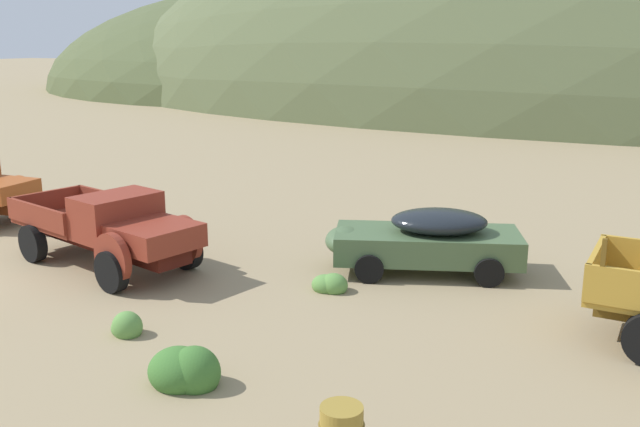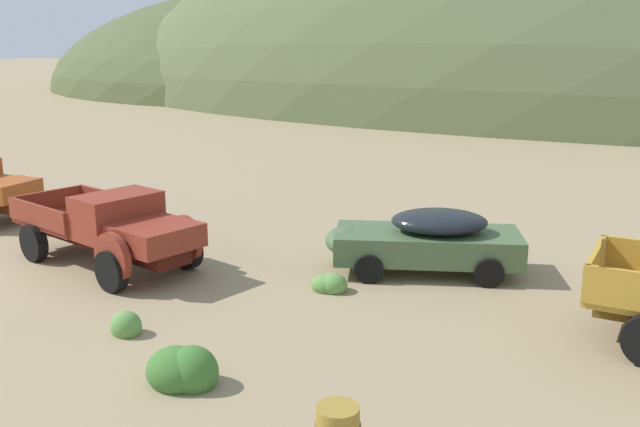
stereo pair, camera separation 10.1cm
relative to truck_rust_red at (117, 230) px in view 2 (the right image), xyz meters
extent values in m
ellipsoid|color=#4C5633|center=(-22.29, 75.22, -0.99)|extent=(75.08, 80.33, 26.07)
ellipsoid|color=#56603D|center=(10.80, 54.02, -0.99)|extent=(99.06, 53.87, 37.96)
cube|color=#A34C1E|center=(-5.89, 1.84, 0.13)|extent=(1.78, 1.67, 0.55)
cube|color=#B7B2A8|center=(-5.09, 1.86, 0.10)|extent=(0.12, 1.11, 0.44)
cylinder|color=#A34C1E|center=(-6.16, 2.78, -0.23)|extent=(1.21, 0.22, 1.20)
cylinder|color=black|center=(-6.16, 2.83, -0.51)|extent=(0.97, 0.31, 0.96)
cube|color=#42140D|center=(-0.42, 0.12, -0.33)|extent=(5.43, 2.41, 0.36)
cube|color=maroon|center=(1.48, -0.43, 0.13)|extent=(2.10, 2.11, 0.55)
cube|color=#B7B2A8|center=(2.24, -0.65, 0.10)|extent=(0.40, 1.15, 0.44)
cylinder|color=maroon|center=(0.98, -1.34, -0.23)|extent=(1.20, 0.51, 1.20)
cylinder|color=maroon|center=(1.54, 0.61, -0.23)|extent=(1.20, 0.51, 1.20)
cube|color=maroon|center=(0.07, -0.02, 0.38)|extent=(1.74, 2.23, 1.05)
cube|color=black|center=(0.61, -0.17, 0.59)|extent=(0.51, 1.61, 0.59)
cube|color=maroon|center=(-1.83, 0.53, -0.09)|extent=(3.17, 2.72, 0.12)
cube|color=maroon|center=(-2.12, -0.46, 0.25)|extent=(2.63, 0.85, 0.55)
cube|color=maroon|center=(-1.55, 1.51, 0.25)|extent=(2.63, 0.85, 0.55)
cube|color=maroon|center=(-3.08, 0.89, 0.25)|extent=(0.66, 2.00, 0.55)
cylinder|color=black|center=(0.97, -1.39, -0.51)|extent=(1.00, 0.53, 0.96)
cylinder|color=black|center=(1.56, 0.66, -0.51)|extent=(1.00, 0.53, 0.96)
cylinder|color=black|center=(-2.35, -0.43, -0.51)|extent=(1.00, 0.53, 0.96)
cylinder|color=black|center=(-1.75, 1.62, -0.51)|extent=(1.00, 0.53, 0.96)
cube|color=#47603D|center=(7.04, 2.82, -0.31)|extent=(4.78, 3.15, 0.68)
ellipsoid|color=black|center=(7.29, 2.91, 0.29)|extent=(2.69, 2.27, 0.57)
ellipsoid|color=#47603D|center=(5.15, 2.20, -0.24)|extent=(1.39, 1.71, 0.61)
cylinder|color=black|center=(5.45, 3.27, -0.65)|extent=(0.71, 0.40, 0.68)
cylinder|color=black|center=(6.03, 1.51, -0.65)|extent=(0.71, 0.40, 0.68)
cylinder|color=black|center=(8.05, 4.13, -0.65)|extent=(0.71, 0.40, 0.68)
cylinder|color=black|center=(8.63, 2.38, -0.65)|extent=(0.71, 0.40, 0.68)
cube|color=#B5882D|center=(10.90, 0.70, 0.32)|extent=(0.27, 2.16, 0.70)
cube|color=brown|center=(11.04, -0.40, 0.92)|extent=(0.09, 0.09, 0.50)
torus|color=brown|center=(8.15, -5.39, -0.39)|extent=(0.62, 0.62, 0.03)
ellipsoid|color=#5B8E42|center=(5.50, 0.66, -0.84)|extent=(0.65, 0.58, 0.53)
ellipsoid|color=#5B8E42|center=(5.30, 0.64, -0.86)|extent=(0.64, 0.58, 0.47)
ellipsoid|color=#5B8E42|center=(2.74, -3.12, -0.87)|extent=(0.59, 0.53, 0.42)
ellipsoid|color=#5B8E42|center=(2.80, -3.14, -0.82)|extent=(0.61, 0.55, 0.60)
ellipsoid|color=#3D702D|center=(4.85, -4.37, -0.77)|extent=(1.06, 0.95, 0.79)
ellipsoid|color=#3D702D|center=(5.13, -4.33, -0.75)|extent=(0.87, 0.79, 0.87)
camera|label=1|loc=(11.21, -13.03, 4.54)|focal=39.18mm
camera|label=2|loc=(11.31, -12.99, 4.54)|focal=39.18mm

